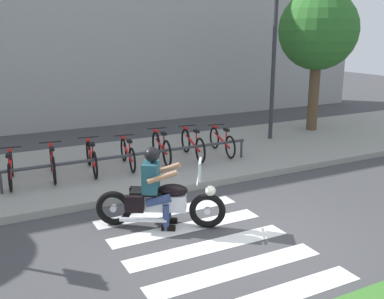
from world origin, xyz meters
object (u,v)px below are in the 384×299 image
object	(u,v)px
motorcycle	(161,202)
bike_rack	(136,155)
bicycle_0	(10,169)
tree_near_rack	(318,31)
rider	(156,182)
bicycle_6	(222,141)
bicycle_3	(128,153)
street_lamp	(274,53)
bicycle_2	(92,158)
bicycle_5	(193,144)
bicycle_1	(53,163)
bicycle_4	(161,148)

from	to	relation	value
motorcycle	bike_rack	world-z (taller)	motorcycle
bicycle_0	tree_near_rack	world-z (taller)	tree_near_rack
rider	bicycle_6	world-z (taller)	rider
bicycle_3	street_lamp	bearing A→B (deg)	9.26
rider	bike_rack	world-z (taller)	rider
bicycle_2	bicycle_5	xyz separation A→B (m)	(2.61, -0.00, 0.01)
bicycle_1	bicycle_2	distance (m)	0.87
bicycle_3	bicycle_5	size ratio (longest dim) A/B	0.91
rider	street_lamp	distance (m)	6.87
bicycle_5	bike_rack	size ratio (longest dim) A/B	0.30
bicycle_5	tree_near_rack	world-z (taller)	tree_near_rack
bicycle_0	bicycle_3	world-z (taller)	bicycle_0
bicycle_2	bike_rack	size ratio (longest dim) A/B	0.29
bicycle_6	tree_near_rack	distance (m)	5.13
bicycle_5	street_lamp	distance (m)	3.82
bicycle_3	bike_rack	bearing A→B (deg)	-90.07
rider	bicycle_3	distance (m)	3.17
motorcycle	bike_rack	bearing A→B (deg)	78.84
bicycle_0	street_lamp	bearing A→B (deg)	6.02
motorcycle	street_lamp	size ratio (longest dim) A/B	0.45
bike_rack	street_lamp	size ratio (longest dim) A/B	1.31
rider	bicycle_2	distance (m)	3.13
bicycle_0	tree_near_rack	distance (m)	9.84
bicycle_0	bicycle_5	xyz separation A→B (m)	(4.35, -0.00, 0.02)
bicycle_0	tree_near_rack	size ratio (longest dim) A/B	0.36
motorcycle	bicycle_1	bearing A→B (deg)	111.41
rider	bicycle_5	bearing A→B (deg)	53.19
bicycle_1	bicycle_6	distance (m)	4.35
bicycle_4	street_lamp	xyz separation A→B (m)	(3.91, 0.78, 2.17)
bike_rack	bicycle_6	bearing A→B (deg)	11.99
bicycle_1	rider	bearing A→B (deg)	-69.36
rider	bicycle_6	xyz separation A→B (m)	(3.19, 3.10, -0.34)
bicycle_0	bicycle_5	bearing A→B (deg)	-0.01
bicycle_4	motorcycle	bearing A→B (deg)	-113.76
bicycle_1	bike_rack	xyz separation A→B (m)	(1.74, -0.55, 0.08)
bicycle_1	bicycle_4	distance (m)	2.61
bicycle_1	tree_near_rack	bearing A→B (deg)	7.91
bicycle_0	bike_rack	size ratio (longest dim) A/B	0.28
motorcycle	bicycle_6	bearing A→B (deg)	45.15
bicycle_3	bicycle_6	world-z (taller)	bicycle_6
motorcycle	bicycle_3	distance (m)	3.18
bicycle_0	bicycle_2	bearing A→B (deg)	-0.02
motorcycle	bicycle_0	world-z (taller)	motorcycle
rider	bicycle_0	bearing A→B (deg)	123.33
rider	bicycle_6	bearing A→B (deg)	44.17
motorcycle	bicycle_4	bearing A→B (deg)	66.24
motorcycle	bicycle_1	xyz separation A→B (m)	(-1.23, 3.14, 0.03)
bicycle_2	bike_rack	world-z (taller)	bicycle_2
bicycle_2	bike_rack	distance (m)	1.04
bicycle_4	bicycle_5	distance (m)	0.87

